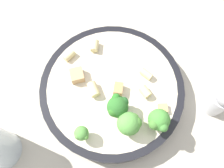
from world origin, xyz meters
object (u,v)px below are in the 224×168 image
Objects in this scene: broccoli_floret_1 at (118,106)px; rigatoni_2 at (95,46)px; rigatoni_0 at (93,89)px; pasta_bowl at (112,89)px; pepper_shaker at (220,101)px; broccoli_floret_2 at (81,134)px; chicken_chunk_1 at (77,75)px; rigatoni_3 at (146,74)px; rigatoni_4 at (145,92)px; chicken_chunk_0 at (163,109)px; broccoli_floret_3 at (130,123)px; broccoli_floret_0 at (159,121)px; rigatoni_1 at (69,56)px; chicken_chunk_2 at (118,89)px.

rigatoni_2 is (-0.06, 0.12, -0.02)m from broccoli_floret_1.
broccoli_floret_1 is 0.14m from rigatoni_2.
broccoli_floret_1 is 0.06m from rigatoni_0.
rigatoni_2 is at bearing 119.57° from pasta_bowl.
pepper_shaker is (0.18, 0.04, -0.02)m from broccoli_floret_1.
chicken_chunk_1 is (-0.03, 0.11, -0.01)m from broccoli_floret_2.
rigatoni_2 reaches higher than rigatoni_3.
rigatoni_4 is 0.26× the size of pepper_shaker.
chicken_chunk_0 is at bearing -8.67° from rigatoni_0.
chicken_chunk_1 is at bearing -108.46° from rigatoni_2.
chicken_chunk_1 is at bearing 142.21° from broccoli_floret_3.
broccoli_floret_3 is at bearing -48.22° from broccoli_floret_1.
pepper_shaker reaches higher than rigatoni_4.
rigatoni_4 is (-0.02, 0.05, -0.02)m from broccoli_floret_0.
rigatoni_4 is 0.14m from pepper_shaker.
rigatoni_0 is 1.26× the size of rigatoni_4.
pepper_shaker is at bearing -3.57° from chicken_chunk_1.
broccoli_floret_0 is 1.27× the size of broccoli_floret_2.
rigatoni_0 is (-0.07, 0.06, -0.02)m from broccoli_floret_3.
broccoli_floret_0 is at bearing -32.67° from rigatoni_1.
rigatoni_2 is at bearing 141.40° from chicken_chunk_0.
chicken_chunk_0 is 0.09m from chicken_chunk_2.
broccoli_floret_2 is at bearing -119.42° from chicken_chunk_2.
broccoli_floret_3 reaches higher than rigatoni_0.
broccoli_floret_1 reaches higher than rigatoni_2.
chicken_chunk_0 is (0.18, -0.08, -0.00)m from rigatoni_1.
rigatoni_0 is 1.10× the size of rigatoni_3.
broccoli_floret_1 is 0.06m from rigatoni_4.
broccoli_floret_1 is 2.74× the size of chicken_chunk_0.
broccoli_floret_1 is 0.98× the size of broccoli_floret_3.
rigatoni_0 is at bearing -178.15° from pepper_shaker.
chicken_chunk_2 is at bearing -12.27° from chicken_chunk_1.
pasta_bowl is 0.11m from rigatoni_1.
rigatoni_3 is 1.09× the size of chicken_chunk_2.
broccoli_floret_0 is 1.89× the size of rigatoni_1.
broccoli_floret_2 is 1.36× the size of chicken_chunk_1.
rigatoni_2 is at bearing 141.37° from rigatoni_4.
chicken_chunk_1 reaches higher than chicken_chunk_0.
broccoli_floret_3 is 2.08× the size of chicken_chunk_2.
broccoli_floret_1 is 2.15× the size of rigatoni_4.
broccoli_floret_1 is 0.09m from rigatoni_3.
broccoli_floret_2 is at bearing -111.37° from pasta_bowl.
chicken_chunk_1 is at bearing 154.72° from broccoli_floret_0.
broccoli_floret_2 is at bearing -70.56° from rigatoni_1.
chicken_chunk_2 is at bearing 60.58° from broccoli_floret_2.
pasta_bowl is 0.03m from chicken_chunk_2.
rigatoni_1 reaches higher than pasta_bowl.
broccoli_floret_1 is (0.02, -0.05, 0.04)m from pasta_bowl.
rigatoni_3 is at bearing 25.68° from pasta_bowl.
rigatoni_1 is (-0.17, 0.11, -0.02)m from broccoli_floret_0.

